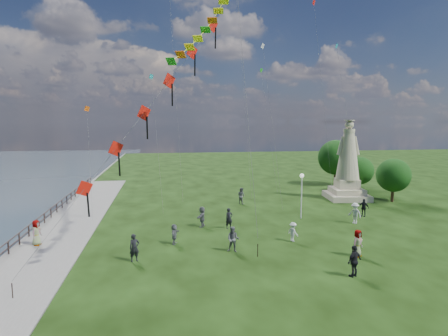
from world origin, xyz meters
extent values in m
cube|color=slate|center=(-16.50, 10.00, -0.20)|extent=(0.30, 160.00, 0.60)
cube|color=slate|center=(-14.00, 8.00, 0.05)|extent=(5.00, 60.00, 0.10)
cylinder|color=black|center=(-16.30, 6.00, 0.50)|extent=(0.11, 0.11, 1.00)
cylinder|color=black|center=(-16.30, 8.00, 0.50)|extent=(0.11, 0.11, 1.00)
cylinder|color=black|center=(-16.30, 10.00, 0.50)|extent=(0.11, 0.11, 1.00)
cylinder|color=black|center=(-16.30, 12.00, 0.50)|extent=(0.11, 0.11, 1.00)
cylinder|color=black|center=(-16.30, 14.00, 0.50)|extent=(0.11, 0.11, 1.00)
cylinder|color=black|center=(-16.30, 16.00, 0.50)|extent=(0.11, 0.11, 1.00)
cylinder|color=black|center=(-16.30, 18.00, 0.50)|extent=(0.11, 0.11, 1.00)
cylinder|color=black|center=(-16.30, 20.00, 0.50)|extent=(0.11, 0.11, 1.00)
cylinder|color=black|center=(-16.30, 22.00, 0.50)|extent=(0.11, 0.11, 1.00)
cylinder|color=black|center=(-16.30, 24.00, 0.50)|extent=(0.11, 0.11, 1.00)
cylinder|color=black|center=(-16.30, 26.00, 0.50)|extent=(0.11, 0.11, 1.00)
cylinder|color=black|center=(-16.30, 28.00, 0.50)|extent=(0.11, 0.11, 1.00)
cylinder|color=black|center=(-16.30, 30.00, 0.50)|extent=(0.11, 0.11, 1.00)
cylinder|color=black|center=(-16.30, 32.00, 0.50)|extent=(0.11, 0.11, 1.00)
cylinder|color=black|center=(-16.30, 34.00, 0.50)|extent=(0.11, 0.11, 1.00)
cylinder|color=black|center=(-16.30, 36.00, 0.50)|extent=(0.11, 0.11, 1.00)
cube|color=black|center=(-16.30, 10.00, 0.98)|extent=(0.06, 52.00, 0.06)
cube|color=black|center=(-16.30, 10.00, 0.55)|extent=(0.06, 52.00, 0.06)
cube|color=#BCB38E|center=(15.73, 19.96, 0.33)|extent=(5.16, 5.16, 0.66)
cube|color=#BCB38E|center=(15.73, 19.96, 0.98)|extent=(3.93, 3.93, 0.66)
cube|color=#BCB38E|center=(15.73, 19.96, 1.86)|extent=(2.70, 2.70, 1.09)
cylinder|color=#BCB38E|center=(15.73, 19.96, 8.08)|extent=(1.47, 1.47, 0.44)
sphere|color=#BCB38E|center=(15.73, 19.96, 8.76)|extent=(1.00, 1.00, 1.00)
cylinder|color=#BCB38E|center=(15.73, 19.96, 9.28)|extent=(1.20, 1.20, 0.11)
cylinder|color=silver|center=(7.08, 12.18, 1.99)|extent=(0.12, 0.12, 3.98)
sphere|color=white|center=(7.08, 12.18, 4.10)|extent=(0.40, 0.40, 0.40)
cylinder|color=#382314|center=(19.16, 23.30, 0.89)|extent=(0.36, 0.36, 1.78)
sphere|color=#133C10|center=(19.16, 23.30, 2.89)|extent=(3.55, 3.55, 3.55)
cylinder|color=#382314|center=(20.11, 17.59, 0.95)|extent=(0.36, 0.36, 1.90)
sphere|color=#133C10|center=(20.11, 17.59, 3.08)|extent=(3.79, 3.79, 3.79)
cylinder|color=#382314|center=(18.72, 29.25, 1.24)|extent=(0.36, 0.36, 2.49)
sphere|color=#133C10|center=(18.72, 29.25, 4.05)|extent=(4.98, 4.98, 4.98)
imported|color=black|center=(-7.69, 3.50, 0.92)|extent=(0.78, 0.65, 1.83)
imported|color=#595960|center=(-0.97, 4.21, 0.91)|extent=(1.02, 0.83, 1.82)
imported|color=silver|center=(3.99, 5.79, 0.75)|extent=(0.87, 1.08, 1.49)
imported|color=black|center=(5.30, -1.12, 0.95)|extent=(1.26, 1.00, 1.91)
imported|color=#595960|center=(7.22, 2.00, 0.92)|extent=(1.05, 0.93, 1.84)
imported|color=#595960|center=(-5.00, 6.61, 0.76)|extent=(0.99, 1.53, 1.53)
imported|color=black|center=(-0.24, 9.97, 0.89)|extent=(0.72, 0.55, 1.78)
imported|color=#595960|center=(2.79, 19.25, 0.92)|extent=(0.98, 1.05, 1.84)
imported|color=silver|center=(11.24, 9.75, 0.95)|extent=(1.15, 1.37, 1.89)
imported|color=black|center=(13.35, 11.97, 0.86)|extent=(1.07, 1.09, 1.72)
imported|color=#595960|center=(-15.00, 7.69, 0.94)|extent=(0.77, 1.03, 1.88)
imported|color=#595960|center=(-2.46, 10.91, 0.90)|extent=(1.27, 1.82, 1.80)
cylinder|color=black|center=(-13.50, -1.00, 0.45)|extent=(0.06, 0.06, 0.90)
cube|color=red|center=(-10.24, 1.52, 5.28)|extent=(0.87, 0.64, 1.03)
cube|color=black|center=(-10.06, 1.42, 4.33)|extent=(0.10, 0.28, 1.48)
cube|color=red|center=(-8.56, 2.82, 7.48)|extent=(0.87, 0.64, 1.03)
cube|color=black|center=(-8.38, 2.72, 6.53)|extent=(0.10, 0.28, 1.48)
cube|color=red|center=(-6.88, 4.11, 9.68)|extent=(0.87, 0.64, 1.03)
cube|color=black|center=(-6.70, 4.01, 8.73)|extent=(0.10, 0.28, 1.48)
cube|color=red|center=(-5.20, 5.41, 11.88)|extent=(0.87, 0.64, 1.03)
cube|color=black|center=(-5.02, 5.31, 10.93)|extent=(0.10, 0.28, 1.48)
cube|color=red|center=(-3.52, 6.70, 14.08)|extent=(0.87, 0.64, 1.03)
cube|color=black|center=(-3.34, 6.60, 13.13)|extent=(0.10, 0.28, 1.48)
cube|color=red|center=(-1.84, 8.00, 16.28)|extent=(0.87, 0.64, 1.03)
cube|color=black|center=(-1.66, 7.90, 15.33)|extent=(0.10, 0.28, 1.48)
cylinder|color=black|center=(0.50, 3.00, 0.45)|extent=(0.06, 0.06, 0.90)
cube|color=#F6FF15|center=(-1.77, 3.47, 16.61)|extent=(0.71, 0.66, 0.19)
cube|color=#F6FF15|center=(-2.20, 2.82, 15.85)|extent=(0.70, 0.68, 0.21)
cube|color=#EE590F|center=(-2.66, 2.18, 15.10)|extent=(0.69, 0.69, 0.23)
cube|color=#1C9A1D|center=(-3.15, 1.53, 14.40)|extent=(0.68, 0.69, 0.25)
cube|color=#F6FF15|center=(-3.66, 0.90, 13.75)|extent=(0.66, 0.69, 0.27)
cube|color=#F6FF15|center=(-4.18, 0.26, 13.16)|extent=(0.64, 0.68, 0.28)
cube|color=#EE590F|center=(-4.70, -0.36, 12.63)|extent=(0.62, 0.67, 0.30)
cube|color=#1C9A1D|center=(-5.22, -0.97, 12.18)|extent=(0.60, 0.66, 0.31)
cube|color=teal|center=(-6.79, 21.16, 13.95)|extent=(0.51, 0.39, 0.57)
cylinder|color=#595959|center=(-6.29, 18.66, 7.00)|extent=(1.02, 5.02, 13.91)
cube|color=silver|center=(5.33, 20.28, 17.37)|extent=(0.51, 0.39, 0.57)
cylinder|color=#595959|center=(5.83, 17.78, 8.71)|extent=(1.02, 5.02, 17.32)
cube|color=red|center=(12.78, 24.41, 23.52)|extent=(0.51, 0.39, 0.57)
cylinder|color=#595959|center=(13.28, 21.91, 11.79)|extent=(1.02, 5.02, 23.47)
cylinder|color=#595959|center=(-4.07, 23.71, 12.06)|extent=(1.02, 5.02, 24.02)
cube|color=#1C9A1D|center=(7.68, 29.62, 16.05)|extent=(0.51, 0.39, 0.57)
cylinder|color=#595959|center=(8.18, 27.12, 8.05)|extent=(1.02, 5.02, 16.00)
cube|color=#EE590F|center=(-13.19, 19.10, 10.43)|extent=(0.51, 0.39, 0.57)
cylinder|color=#595959|center=(-12.69, 16.60, 5.24)|extent=(1.02, 5.02, 10.38)
cylinder|color=#595959|center=(4.04, 23.90, 12.32)|extent=(1.02, 5.02, 24.54)
cube|color=teal|center=(14.52, 21.46, 17.88)|extent=(0.51, 0.39, 0.57)
cylinder|color=#595959|center=(15.02, 18.96, 8.97)|extent=(1.02, 5.02, 17.84)
camera|label=1|loc=(-5.73, -20.78, 9.11)|focal=30.00mm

